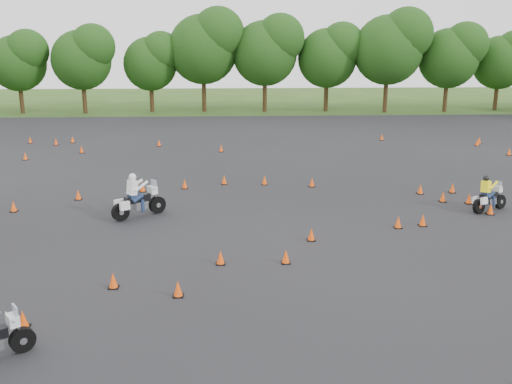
# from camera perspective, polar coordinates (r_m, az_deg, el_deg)

# --- Properties ---
(ground) EXTENTS (140.00, 140.00, 0.00)m
(ground) POSITION_cam_1_polar(r_m,az_deg,el_deg) (19.47, 0.59, -6.46)
(ground) COLOR #2D5119
(ground) RESTS_ON ground
(asphalt_pad) EXTENTS (62.00, 62.00, 0.00)m
(asphalt_pad) POSITION_cam_1_polar(r_m,az_deg,el_deg) (25.14, -0.23, -1.46)
(asphalt_pad) COLOR black
(asphalt_pad) RESTS_ON ground
(treeline) EXTENTS (87.08, 32.57, 10.80)m
(treeline) POSITION_cam_1_polar(r_m,az_deg,el_deg) (53.09, 0.80, 12.32)
(treeline) COLOR #1C4012
(treeline) RESTS_ON ground
(traffic_cones) EXTENTS (36.20, 32.90, 0.45)m
(traffic_cones) POSITION_cam_1_polar(r_m,az_deg,el_deg) (24.43, -0.93, -1.40)
(traffic_cones) COLOR #FF4E0A
(traffic_cones) RESTS_ON asphalt_pad
(rider_yellow) EXTENTS (2.07, 1.52, 1.56)m
(rider_yellow) POSITION_cam_1_polar(r_m,az_deg,el_deg) (26.25, 22.50, -0.15)
(rider_yellow) COLOR #FFF216
(rider_yellow) RESTS_ON ground
(rider_white) EXTENTS (2.39, 2.04, 1.87)m
(rider_white) POSITION_cam_1_polar(r_m,az_deg,el_deg) (23.92, -11.65, -0.31)
(rider_white) COLOR silver
(rider_white) RESTS_ON ground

